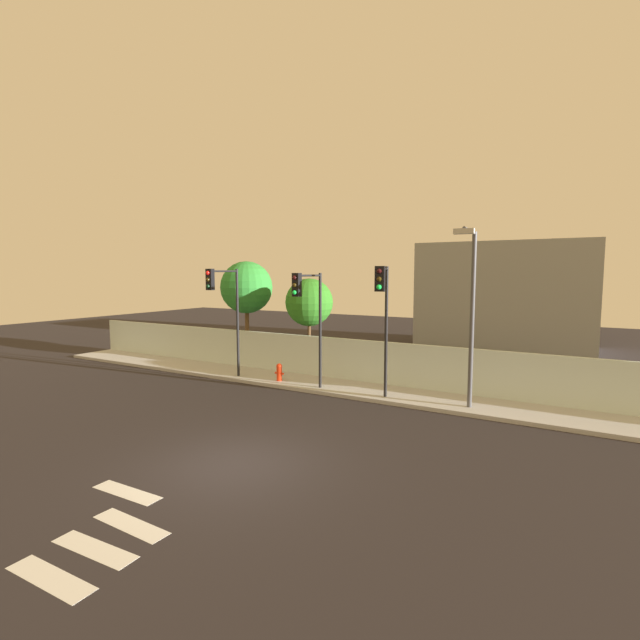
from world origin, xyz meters
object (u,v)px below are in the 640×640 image
at_px(traffic_light_right, 383,304).
at_px(roadside_tree_leftmost, 247,288).
at_px(street_lamp_curbside, 471,303).
at_px(traffic_light_center, 308,305).
at_px(fire_hydrant, 279,371).
at_px(roadside_tree_midleft, 309,303).
at_px(traffic_light_left, 223,299).

relative_size(traffic_light_right, roadside_tree_leftmost, 0.91).
height_order(traffic_light_right, roadside_tree_leftmost, roadside_tree_leftmost).
height_order(traffic_light_right, street_lamp_curbside, street_lamp_curbside).
distance_m(traffic_light_center, fire_hydrant, 3.74).
relative_size(traffic_light_right, roadside_tree_midleft, 1.08).
bearing_deg(traffic_light_center, fire_hydrant, 156.53).
distance_m(traffic_light_left, roadside_tree_midleft, 4.33).
height_order(street_lamp_curbside, roadside_tree_leftmost, street_lamp_curbside).
bearing_deg(traffic_light_center, traffic_light_left, -178.54).
xyz_separation_m(traffic_light_left, traffic_light_right, (7.34, 0.34, 0.01)).
bearing_deg(fire_hydrant, traffic_light_left, -156.31).
relative_size(traffic_light_right, fire_hydrant, 6.48).
bearing_deg(roadside_tree_leftmost, traffic_light_left, -64.66).
bearing_deg(traffic_light_right, street_lamp_curbside, 6.55).
relative_size(fire_hydrant, roadside_tree_midleft, 0.17).
height_order(fire_hydrant, roadside_tree_leftmost, roadside_tree_leftmost).
bearing_deg(roadside_tree_midleft, traffic_light_left, -118.34).
xyz_separation_m(traffic_light_left, roadside_tree_leftmost, (-1.80, 3.80, 0.36)).
height_order(street_lamp_curbside, fire_hydrant, street_lamp_curbside).
bearing_deg(street_lamp_curbside, traffic_light_left, -176.21).
distance_m(fire_hydrant, roadside_tree_leftmost, 6.06).
bearing_deg(street_lamp_curbside, traffic_light_right, -173.45).
distance_m(traffic_light_center, street_lamp_curbside, 6.16).
bearing_deg(street_lamp_curbside, fire_hydrant, 177.91).
bearing_deg(fire_hydrant, roadside_tree_leftmost, 145.16).
bearing_deg(traffic_light_right, roadside_tree_leftmost, 159.25).
relative_size(traffic_light_center, street_lamp_curbside, 0.77).
distance_m(roadside_tree_leftmost, roadside_tree_midleft, 3.91).
bearing_deg(traffic_light_left, traffic_light_right, 2.64).
bearing_deg(roadside_tree_midleft, traffic_light_center, -59.05).
bearing_deg(roadside_tree_leftmost, fire_hydrant, -34.84).
distance_m(traffic_light_left, street_lamp_curbside, 10.41).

